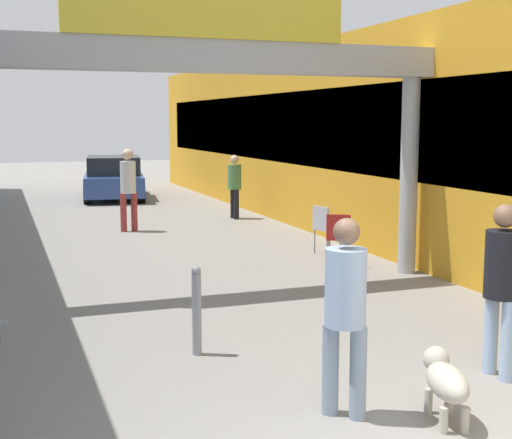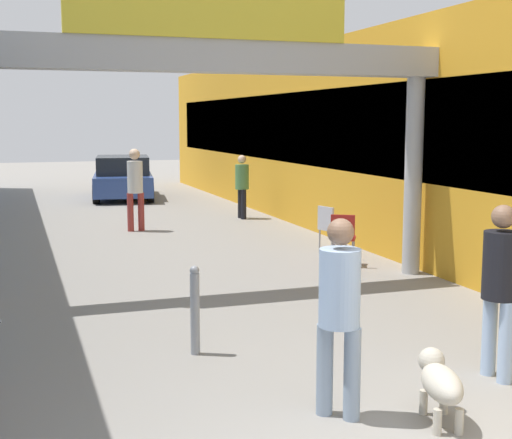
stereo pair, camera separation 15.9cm
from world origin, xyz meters
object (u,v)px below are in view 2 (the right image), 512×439
Objects in this scene: pedestrian_elderly_walking at (242,183)px; parked_car_blue at (123,178)px; pedestrian_companion at (500,281)px; cafe_chair_aluminium_farther at (330,225)px; pedestrian_carrying_crate at (135,184)px; dog_on_leash at (440,381)px; pedestrian_with_dog at (339,305)px; bollard_post_metal at (195,309)px; cafe_chair_red_nearer at (343,235)px.

pedestrian_elderly_walking is 6.10m from parked_car_blue.
cafe_chair_aluminium_farther is at bearing 79.59° from pedestrian_companion.
pedestrian_companion is at bearing -95.54° from pedestrian_elderly_walking.
pedestrian_carrying_crate is at bearing 99.64° from pedestrian_companion.
dog_on_leash is 0.87× the size of cafe_chair_aluminium_farther.
pedestrian_companion reaches higher than cafe_chair_aluminium_farther.
pedestrian_elderly_walking is at bearing 76.03° from pedestrian_with_dog.
parked_car_blue is at bearing 93.36° from pedestrian_companion.
parked_car_blue is at bearing 83.90° from pedestrian_carrying_crate.
pedestrian_companion is (1.81, 0.32, 0.00)m from pedestrian_with_dog.
bollard_post_metal is 0.23× the size of parked_car_blue.
cafe_chair_red_nearer is at bearing -91.74° from pedestrian_elderly_walking.
bollard_post_metal is (-2.54, 1.63, -0.47)m from pedestrian_companion.
pedestrian_elderly_walking is 1.79× the size of cafe_chair_aluminium_farther.
bollard_post_metal is at bearing -95.30° from pedestrian_carrying_crate.
cafe_chair_aluminium_farther is at bearing -53.63° from pedestrian_carrying_crate.
cafe_chair_aluminium_farther is at bearing 77.18° from cafe_chair_red_nearer.
parked_car_blue is at bearing 87.36° from pedestrian_with_dog.
cafe_chair_red_nearer is (1.99, 5.92, 0.20)m from dog_on_leash.
pedestrian_with_dog reaches higher than dog_on_leash.
bollard_post_metal is at bearing 122.81° from dog_on_leash.
pedestrian_elderly_walking is at bearing 88.26° from cafe_chair_red_nearer.
parked_car_blue reaches higher than cafe_chair_aluminium_farther.
pedestrian_companion is at bearing -100.41° from cafe_chair_aluminium_farther.
pedestrian_with_dog is 7.28m from cafe_chair_aluminium_farther.
cafe_chair_red_nearer is 1.00× the size of cafe_chair_aluminium_farther.
pedestrian_with_dog is 10.57m from pedestrian_carrying_crate.
pedestrian_carrying_crate reaches higher than dog_on_leash.
parked_car_blue is (-2.11, 5.72, -0.26)m from pedestrian_elderly_walking.
pedestrian_elderly_walking is (2.92, 11.74, -0.05)m from pedestrian_with_dog.
pedestrian_elderly_walking reaches higher than bollard_post_metal.
pedestrian_carrying_crate reaches higher than pedestrian_companion.
cafe_chair_red_nearer is (2.73, 5.58, -0.41)m from pedestrian_with_dog.
pedestrian_carrying_crate is 8.69m from bollard_post_metal.
cafe_chair_aluminium_farther is 11.04m from parked_car_blue.
pedestrian_elderly_walking is 12.29m from dog_on_leash.
pedestrian_carrying_crate is 4.92m from cafe_chair_aluminium_farther.
pedestrian_carrying_crate is 2.05× the size of cafe_chair_red_nearer.
cafe_chair_red_nearer is (2.66, -5.00, -0.52)m from pedestrian_carrying_crate.
pedestrian_with_dog is 1.05× the size of pedestrian_elderly_walking.
pedestrian_companion is 2.15× the size of dog_on_leash.
pedestrian_companion is at bearing -32.58° from bollard_post_metal.
pedestrian_carrying_crate is 10.96m from dog_on_leash.
pedestrian_carrying_crate is at bearing -96.10° from parked_car_blue.
bollard_post_metal is 5.02m from cafe_chair_red_nearer.
parked_car_blue is at bearing 101.32° from cafe_chair_aluminium_farther.
parked_car_blue is (0.74, 6.88, -0.41)m from pedestrian_carrying_crate.
pedestrian_companion reaches higher than dog_on_leash.
bollard_post_metal is (-3.65, -9.79, -0.42)m from pedestrian_elderly_walking.
dog_on_leash is at bearing -100.21° from pedestrian_elderly_walking.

